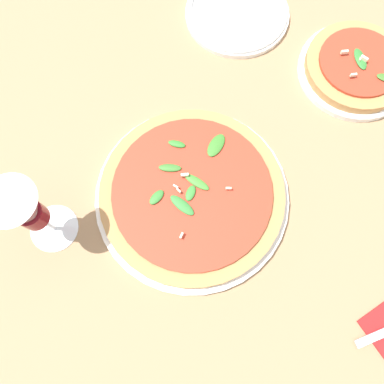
{
  "coord_description": "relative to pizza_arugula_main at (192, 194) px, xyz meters",
  "views": [
    {
      "loc": [
        -0.13,
        -0.18,
        0.62
      ],
      "look_at": [
        -0.04,
        -0.02,
        0.03
      ],
      "focal_mm": 35.0,
      "sensor_mm": 36.0,
      "label": 1
    }
  ],
  "objects": [
    {
      "name": "ground_plane",
      "position": [
        0.04,
        0.02,
        -0.02
      ],
      "size": [
        6.0,
        6.0,
        0.0
      ],
      "primitive_type": "plane",
      "color": "#9E7A56"
    },
    {
      "name": "pizza_arugula_main",
      "position": [
        0.0,
        0.0,
        0.0
      ],
      "size": [
        0.33,
        0.33,
        0.05
      ],
      "color": "white",
      "rests_on": "ground_plane"
    },
    {
      "name": "pizza_personal_side",
      "position": [
        0.39,
        0.07,
        -0.0
      ],
      "size": [
        0.21,
        0.21,
        0.05
      ],
      "color": "white",
      "rests_on": "ground_plane"
    },
    {
      "name": "wine_glass",
      "position": [
        -0.23,
        0.06,
        0.1
      ],
      "size": [
        0.08,
        0.08,
        0.17
      ],
      "color": "white",
      "rests_on": "ground_plane"
    },
    {
      "name": "side_plate_white",
      "position": [
        0.27,
        0.29,
        -0.01
      ],
      "size": [
        0.21,
        0.21,
        0.02
      ],
      "color": "white",
      "rests_on": "ground_plane"
    }
  ]
}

